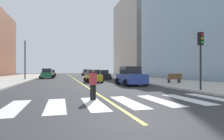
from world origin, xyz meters
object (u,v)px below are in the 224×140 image
object	(u,v)px
car_blue_seventh	(131,76)
car_red_sixth	(52,73)
car_black_nearest	(104,75)
pedestrian_crossing	(93,83)
car_yellow_fourth	(93,76)
car_green_second	(47,74)
car_gray_fifth	(86,73)
car_white_third	(95,74)
park_bench	(174,78)
street_lamp	(25,55)
traffic_light_near_corner	(201,49)
fire_hydrant	(124,76)

from	to	relation	value
car_blue_seventh	car_red_sixth	bearing A→B (deg)	-73.19
car_red_sixth	car_black_nearest	bearing A→B (deg)	-67.57
pedestrian_crossing	car_yellow_fourth	bearing A→B (deg)	48.25
car_green_second	car_gray_fifth	xyz separation A→B (m)	(10.53, 19.88, -0.03)
car_green_second	car_yellow_fourth	bearing A→B (deg)	-61.45
car_black_nearest	car_yellow_fourth	world-z (taller)	car_yellow_fourth
car_green_second	car_red_sixth	xyz separation A→B (m)	(0.11, 14.93, -0.10)
car_white_third	pedestrian_crossing	distance (m)	32.49
car_green_second	car_black_nearest	bearing A→B (deg)	-31.03
car_yellow_fourth	park_bench	size ratio (longest dim) A/B	2.17
car_red_sixth	street_lamp	bearing A→B (deg)	-101.79
car_blue_seventh	traffic_light_near_corner	xyz separation A→B (m)	(2.89, -7.38, 2.32)
traffic_light_near_corner	car_green_second	bearing A→B (deg)	-64.75
fire_hydrant	street_lamp	xyz separation A→B (m)	(-16.77, 3.23, 3.66)
traffic_light_near_corner	fire_hydrant	bearing A→B (deg)	-91.25
pedestrian_crossing	street_lamp	size ratio (longest dim) A/B	0.25
car_yellow_fourth	car_blue_seventh	bearing A→B (deg)	116.25
car_green_second	traffic_light_near_corner	size ratio (longest dim) A/B	1.04
car_green_second	street_lamp	distance (m)	7.40
car_yellow_fourth	traffic_light_near_corner	world-z (taller)	traffic_light_near_corner
car_white_third	park_bench	size ratio (longest dim) A/B	2.15
car_black_nearest	car_red_sixth	world-z (taller)	car_red_sixth
traffic_light_near_corner	park_bench	xyz separation A→B (m)	(2.72, 7.38, -2.61)
car_black_nearest	car_yellow_fourth	xyz separation A→B (m)	(-3.22, -7.61, 0.01)
car_white_third	fire_hydrant	bearing A→B (deg)	106.39
fire_hydrant	car_red_sixth	bearing A→B (deg)	119.33
car_red_sixth	park_bench	bearing A→B (deg)	-68.75
car_yellow_fourth	street_lamp	xyz separation A→B (m)	(-10.29, 8.58, 3.42)
park_bench	fire_hydrant	bearing A→B (deg)	14.37
car_black_nearest	pedestrian_crossing	world-z (taller)	car_black_nearest
car_black_nearest	park_bench	size ratio (longest dim) A/B	2.14
car_white_third	traffic_light_near_corner	world-z (taller)	traffic_light_near_corner
car_blue_seventh	street_lamp	bearing A→B (deg)	-46.72
car_black_nearest	fire_hydrant	world-z (taller)	car_black_nearest
street_lamp	fire_hydrant	bearing A→B (deg)	-10.90
park_bench	fire_hydrant	size ratio (longest dim) A/B	2.05
car_green_second	car_yellow_fourth	xyz separation A→B (m)	(7.09, -14.39, -0.13)
car_blue_seventh	pedestrian_crossing	bearing A→B (deg)	58.09
park_bench	pedestrian_crossing	distance (m)	14.52
car_black_nearest	street_lamp	bearing A→B (deg)	-5.20
car_green_second	car_white_third	bearing A→B (deg)	15.37
car_blue_seventh	park_bench	distance (m)	5.62
car_white_third	car_blue_seventh	distance (m)	22.95
car_white_third	street_lamp	distance (m)	16.30
street_lamp	car_yellow_fourth	bearing A→B (deg)	-39.84
car_green_second	traffic_light_near_corner	distance (m)	30.94
car_green_second	street_lamp	size ratio (longest dim) A/B	0.68
car_green_second	pedestrian_crossing	size ratio (longest dim) A/B	2.69
fire_hydrant	car_black_nearest	bearing A→B (deg)	145.40
car_red_sixth	pedestrian_crossing	bearing A→B (deg)	-87.10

